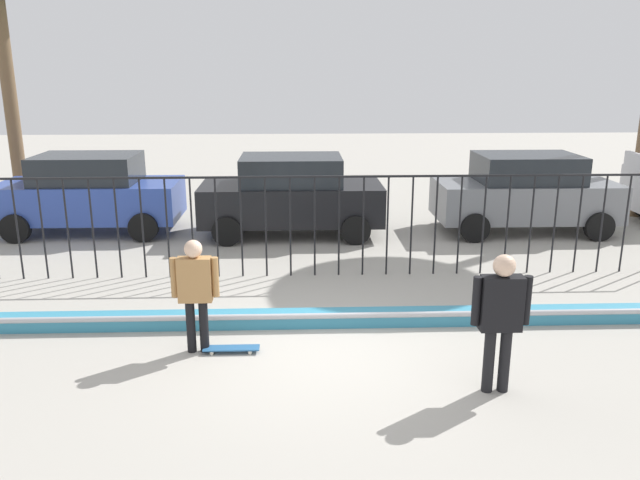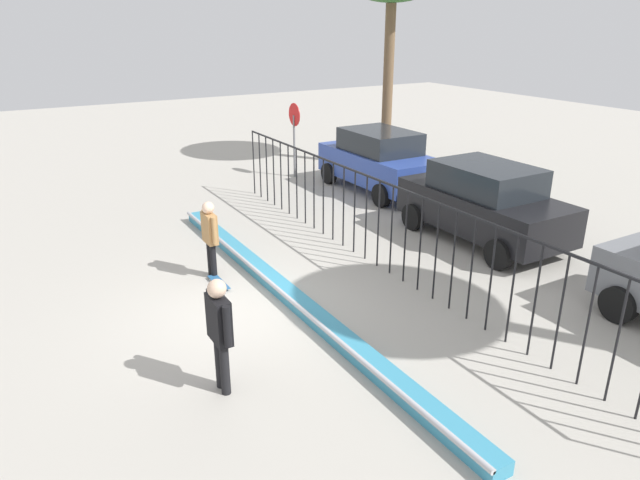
{
  "view_description": "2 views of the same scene",
  "coord_description": "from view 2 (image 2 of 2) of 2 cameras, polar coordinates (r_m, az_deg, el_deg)",
  "views": [
    {
      "loc": [
        -0.35,
        -8.25,
        3.95
      ],
      "look_at": [
        -0.0,
        0.71,
        1.46
      ],
      "focal_mm": 35.34,
      "sensor_mm": 36.0,
      "label": 1
    },
    {
      "loc": [
        9.02,
        -3.6,
        5.14
      ],
      "look_at": [
        0.35,
        1.47,
        1.26
      ],
      "focal_mm": 32.4,
      "sensor_mm": 36.0,
      "label": 2
    }
  ],
  "objects": [
    {
      "name": "skateboarder",
      "position": [
        12.13,
        -10.82,
        0.74
      ],
      "size": [
        0.67,
        0.25,
        1.65
      ],
      "rotation": [
        0.0,
        0.0,
        -0.14
      ],
      "color": "black",
      "rests_on": "ground"
    },
    {
      "name": "parked_car_blue",
      "position": [
        18.32,
        5.86,
        7.86
      ],
      "size": [
        4.3,
        2.12,
        1.9
      ],
      "rotation": [
        0.0,
        0.0,
        0.02
      ],
      "color": "#2D479E",
      "rests_on": "ground"
    },
    {
      "name": "stop_sign",
      "position": [
        19.74,
        -2.56,
        10.82
      ],
      "size": [
        0.76,
        0.07,
        2.5
      ],
      "color": "slate",
      "rests_on": "ground"
    },
    {
      "name": "bowl_coping_ledge",
      "position": [
        11.28,
        -3.2,
        -5.33
      ],
      "size": [
        11.0,
        0.4,
        0.27
      ],
      "color": "teal",
      "rests_on": "ground"
    },
    {
      "name": "ground_plane",
      "position": [
        10.99,
        -7.63,
        -6.97
      ],
      "size": [
        60.0,
        60.0,
        0.0
      ],
      "primitive_type": "plane",
      "color": "#ADA89E"
    },
    {
      "name": "skateboard",
      "position": [
        12.06,
        -9.97,
        -4.14
      ],
      "size": [
        0.8,
        0.2,
        0.07
      ],
      "rotation": [
        0.0,
        0.0,
        -0.18
      ],
      "color": "#26598C",
      "rests_on": "ground"
    },
    {
      "name": "parked_car_black",
      "position": [
        14.49,
        15.88,
        3.59
      ],
      "size": [
        4.3,
        2.12,
        1.9
      ],
      "rotation": [
        0.0,
        0.0,
        0.05
      ],
      "color": "black",
      "rests_on": "ground"
    },
    {
      "name": "perimeter_fence",
      "position": [
        12.09,
        7.12,
        1.91
      ],
      "size": [
        14.04,
        0.04,
        1.96
      ],
      "color": "black",
      "rests_on": "ground"
    },
    {
      "name": "camera_operator",
      "position": [
        8.36,
        -9.9,
        -8.34
      ],
      "size": [
        0.72,
        0.27,
        1.79
      ],
      "rotation": [
        0.0,
        0.0,
        2.32
      ],
      "color": "black",
      "rests_on": "ground"
    }
  ]
}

